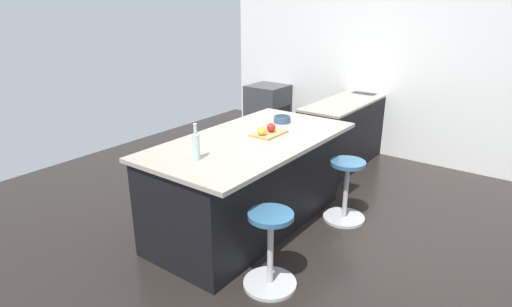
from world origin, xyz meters
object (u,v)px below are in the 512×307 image
stool_middle (270,252)px  apple_red (271,128)px  fruit_bowl (282,119)px  stool_by_window (346,192)px  oven_range (268,111)px  cutting_board (269,133)px  apple_yellow (262,131)px  kitchen_island (248,182)px  water_bottle (196,146)px

stool_middle → apple_red: bearing=-145.3°
apple_red → fruit_bowl: apple_red is taller
stool_by_window → fruit_bowl: 1.04m
oven_range → apple_red: bearing=35.5°
oven_range → apple_red: (2.38, 1.70, 0.57)m
stool_middle → cutting_board: cutting_board is taller
cutting_board → fruit_bowl: (-0.44, -0.13, 0.03)m
stool_middle → apple_yellow: apple_yellow is taller
kitchen_island → stool_by_window: size_ratio=3.32×
stool_by_window → water_bottle: size_ratio=2.12×
apple_red → kitchen_island: bearing=-24.2°
cutting_board → water_bottle: water_bottle is taller
fruit_bowl → oven_range: bearing=-141.6°
oven_range → apple_yellow: size_ratio=10.05×
oven_range → stool_middle: bearing=35.3°
oven_range → fruit_bowl: bearing=38.4°
fruit_bowl → kitchen_island: bearing=2.9°
cutting_board → apple_red: apple_red is taller
stool_by_window → stool_middle: bearing=0.0°
water_bottle → fruit_bowl: (-1.38, -0.05, -0.08)m
stool_by_window → apple_red: (0.45, -0.65, 0.70)m
kitchen_island → stool_by_window: bearing=132.7°
cutting_board → apple_yellow: 0.13m
stool_by_window → kitchen_island: bearing=-47.3°
stool_middle → fruit_bowl: fruit_bowl is taller
cutting_board → apple_red: bearing=163.7°
stool_by_window → apple_yellow: bearing=-47.6°
kitchen_island → stool_middle: 1.04m
stool_by_window → stool_middle: same height
stool_middle → apple_red: size_ratio=7.50×
oven_range → apple_red: size_ratio=9.99×
fruit_bowl → cutting_board: bearing=16.6°
oven_range → stool_middle: size_ratio=1.33×
cutting_board → kitchen_island: bearing=-25.2°
apple_yellow → apple_red: 0.14m
kitchen_island → cutting_board: size_ratio=6.10×
apple_yellow → kitchen_island: bearing=-45.5°
water_bottle → fruit_bowl: 1.39m
oven_range → water_bottle: bearing=25.7°
stool_by_window → cutting_board: 1.04m
cutting_board → apple_red: 0.06m
cutting_board → water_bottle: (0.94, -0.08, 0.11)m
kitchen_island → stool_middle: size_ratio=3.32×
oven_range → apple_yellow: apple_yellow is taller
stool_by_window → apple_yellow: 1.13m
stool_middle → fruit_bowl: size_ratio=3.62×
stool_middle → apple_yellow: bearing=-140.3°
stool_middle → cutting_board: 1.29m
oven_range → kitchen_island: bearing=31.3°
stool_middle → apple_yellow: (-0.79, -0.66, 0.70)m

